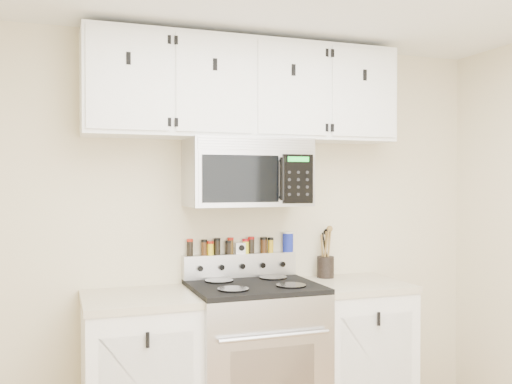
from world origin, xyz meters
TOP-DOWN VIEW (x-y plane):
  - back_wall at (0.00, 1.75)m, footprint 3.50×0.01m
  - range at (0.00, 1.43)m, footprint 0.76×0.65m
  - base_cabinet_left at (-0.69, 1.45)m, footprint 0.64×0.62m
  - base_cabinet_right at (0.69, 1.45)m, footprint 0.64×0.62m
  - microwave at (0.00, 1.55)m, footprint 0.76×0.44m
  - upper_cabinets at (-0.00, 1.58)m, footprint 2.00×0.35m
  - utensil_crock at (0.59, 1.65)m, footprint 0.12×0.12m
  - kitchen_timer at (0.00, 1.71)m, footprint 0.07×0.07m
  - salt_canister at (0.34, 1.71)m, footprint 0.07×0.07m
  - spice_jar_0 at (-0.33, 1.71)m, footprint 0.04×0.04m
  - spice_jar_1 at (-0.24, 1.71)m, footprint 0.04×0.04m
  - spice_jar_2 at (-0.20, 1.71)m, footprint 0.04×0.04m
  - spice_jar_3 at (-0.15, 1.71)m, footprint 0.04×0.04m
  - spice_jar_4 at (-0.08, 1.71)m, footprint 0.04×0.04m
  - spice_jar_5 at (-0.06, 1.71)m, footprint 0.04×0.04m
  - spice_jar_6 at (0.04, 1.71)m, footprint 0.04×0.04m
  - spice_jar_7 at (0.08, 1.71)m, footprint 0.04×0.04m
  - spice_jar_8 at (0.17, 1.71)m, footprint 0.05×0.05m
  - spice_jar_9 at (0.22, 1.71)m, footprint 0.04×0.04m

SIDE VIEW (x-z plane):
  - base_cabinet_left at x=-0.69m, z-range 0.00..0.92m
  - base_cabinet_right at x=0.69m, z-range 0.00..0.92m
  - range at x=0.00m, z-range -0.06..1.04m
  - utensil_crock at x=0.59m, z-range 0.84..1.17m
  - kitchen_timer at x=0.00m, z-range 1.10..1.17m
  - spice_jar_4 at x=-0.08m, z-range 1.10..1.19m
  - spice_jar_2 at x=-0.20m, z-range 1.10..1.19m
  - spice_jar_6 at x=0.04m, z-range 1.10..1.20m
  - spice_jar_9 at x=0.22m, z-range 1.10..1.20m
  - spice_jar_1 at x=-0.24m, z-range 1.10..1.20m
  - spice_jar_8 at x=0.17m, z-range 1.10..1.20m
  - spice_jar_3 at x=-0.15m, z-range 1.10..1.21m
  - spice_jar_0 at x=-0.33m, z-range 1.10..1.21m
  - spice_jar_5 at x=-0.06m, z-range 1.10..1.21m
  - spice_jar_7 at x=0.08m, z-range 1.10..1.21m
  - salt_canister at x=0.34m, z-range 1.10..1.23m
  - back_wall at x=0.00m, z-range 0.00..2.50m
  - microwave at x=0.00m, z-range 1.42..1.84m
  - upper_cabinets at x=0.00m, z-range 1.84..2.46m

